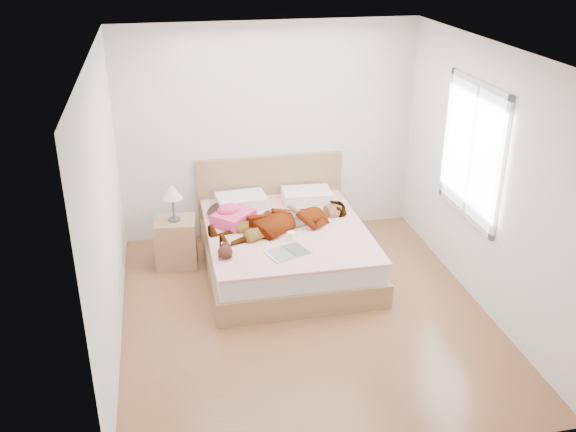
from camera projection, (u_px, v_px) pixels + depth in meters
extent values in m
plane|color=#56331B|center=(305.00, 313.00, 6.46)|extent=(4.00, 4.00, 0.00)
imported|color=white|center=(284.00, 217.00, 7.08)|extent=(1.78, 1.10, 0.23)
ellipsoid|color=black|center=(228.00, 211.00, 7.41)|extent=(0.59, 0.67, 0.09)
cube|color=silver|center=(234.00, 203.00, 7.33)|extent=(0.06, 0.09, 0.05)
plane|color=white|center=(308.00, 51.00, 5.38)|extent=(4.00, 4.00, 0.00)
plane|color=silver|center=(269.00, 132.00, 7.70)|extent=(3.60, 0.00, 3.60)
plane|color=silver|center=(376.00, 311.00, 4.13)|extent=(3.60, 0.00, 3.60)
plane|color=white|center=(106.00, 210.00, 5.59)|extent=(0.00, 4.00, 4.00)
plane|color=white|center=(486.00, 180.00, 6.24)|extent=(0.00, 4.00, 4.00)
cube|color=white|center=(472.00, 151.00, 6.42)|extent=(0.02, 1.10, 1.30)
cube|color=silver|center=(501.00, 171.00, 5.91)|extent=(0.04, 0.06, 1.42)
cube|color=silver|center=(448.00, 134.00, 6.94)|extent=(0.04, 0.06, 1.42)
cube|color=silver|center=(464.00, 213.00, 6.71)|extent=(0.04, 1.22, 0.06)
cube|color=silver|center=(481.00, 84.00, 6.14)|extent=(0.04, 1.22, 0.06)
cube|color=silver|center=(472.00, 151.00, 6.42)|extent=(0.03, 0.04, 1.30)
cube|color=olive|center=(286.00, 258.00, 7.25)|extent=(1.78, 2.08, 0.26)
cube|color=silver|center=(286.00, 239.00, 7.15)|extent=(1.70, 2.00, 0.22)
cube|color=white|center=(286.00, 229.00, 7.10)|extent=(1.74, 2.04, 0.03)
cube|color=brown|center=(270.00, 194.00, 8.00)|extent=(1.80, 0.07, 1.00)
cube|color=white|center=(241.00, 200.00, 7.63)|extent=(0.61, 0.44, 0.13)
cube|color=white|center=(307.00, 195.00, 7.78)|extent=(0.60, 0.43, 0.13)
cube|color=#F84385|center=(234.00, 218.00, 7.17)|extent=(0.55, 0.55, 0.14)
ellipsoid|color=#FF4588|center=(228.00, 209.00, 7.15)|extent=(0.32, 0.28, 0.13)
cube|color=white|center=(289.00, 253.00, 6.55)|extent=(0.49, 0.41, 0.01)
cube|color=white|center=(279.00, 254.00, 6.49)|extent=(0.29, 0.34, 0.02)
cube|color=black|center=(298.00, 249.00, 6.59)|extent=(0.29, 0.34, 0.02)
cylinder|color=white|center=(291.00, 236.00, 6.80)|extent=(0.09, 0.09, 0.09)
torus|color=white|center=(295.00, 235.00, 6.81)|extent=(0.07, 0.02, 0.07)
cylinder|color=black|center=(291.00, 233.00, 6.78)|extent=(0.08, 0.08, 0.00)
ellipsoid|color=#33140E|center=(225.00, 252.00, 6.44)|extent=(0.18, 0.19, 0.13)
ellipsoid|color=beige|center=(225.00, 252.00, 6.42)|extent=(0.09, 0.10, 0.06)
sphere|color=black|center=(226.00, 247.00, 6.52)|extent=(0.10, 0.10, 0.10)
sphere|color=pink|center=(222.00, 244.00, 6.54)|extent=(0.04, 0.04, 0.04)
sphere|color=pink|center=(229.00, 243.00, 6.54)|extent=(0.04, 0.04, 0.04)
ellipsoid|color=black|center=(220.00, 256.00, 6.41)|extent=(0.05, 0.06, 0.03)
ellipsoid|color=black|center=(231.00, 256.00, 6.41)|extent=(0.05, 0.06, 0.03)
cube|color=#8D5941|center=(176.00, 242.00, 7.29)|extent=(0.49, 0.44, 0.55)
cylinder|color=#454545|center=(174.00, 219.00, 7.17)|extent=(0.15, 0.15, 0.02)
cylinder|color=#484848|center=(173.00, 208.00, 7.11)|extent=(0.03, 0.03, 0.28)
cone|color=silver|center=(172.00, 192.00, 7.03)|extent=(0.24, 0.24, 0.16)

